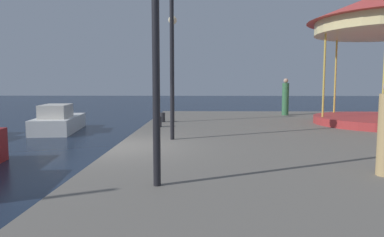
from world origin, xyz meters
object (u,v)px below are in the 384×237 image
(lamp_post_mid_promenade, at_px, (172,32))
(lamp_post_far_end, at_px, (173,50))
(person_far_corner, at_px, (285,98))
(motorboat_white, at_px, (59,121))
(bollard_south, at_px, (162,117))
(bollard_north, at_px, (158,122))

(lamp_post_mid_promenade, relative_size, lamp_post_far_end, 1.04)
(lamp_post_mid_promenade, height_order, person_far_corner, lamp_post_mid_promenade)
(motorboat_white, bearing_deg, bollard_south, -25.71)
(bollard_south, xyz_separation_m, person_far_corner, (6.00, 3.40, 0.69))
(motorboat_white, distance_m, person_far_corner, 11.67)
(bollard_south, bearing_deg, motorboat_white, 154.29)
(bollard_south, relative_size, person_far_corner, 0.21)
(motorboat_white, distance_m, lamp_post_far_end, 7.40)
(lamp_post_mid_promenade, distance_m, person_far_corner, 9.87)
(lamp_post_far_end, xyz_separation_m, bollard_north, (-0.41, -1.73, -2.82))
(bollard_south, distance_m, person_far_corner, 6.93)
(motorboat_white, xyz_separation_m, bollard_north, (5.64, -4.42, 0.47))
(motorboat_white, distance_m, lamp_post_mid_promenade, 10.36)
(bollard_north, xyz_separation_m, person_far_corner, (5.95, 5.13, 0.69))
(lamp_post_far_end, xyz_separation_m, person_far_corner, (5.54, 3.40, -2.13))
(motorboat_white, relative_size, person_far_corner, 2.47)
(lamp_post_far_end, distance_m, person_far_corner, 6.84)
(motorboat_white, xyz_separation_m, bollard_south, (5.59, -2.69, 0.47))
(bollard_north, bearing_deg, motorboat_white, 141.87)
(lamp_post_mid_promenade, xyz_separation_m, bollard_south, (-0.82, 4.71, -2.91))
(motorboat_white, distance_m, bollard_south, 6.22)
(lamp_post_mid_promenade, distance_m, bollard_south, 5.60)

